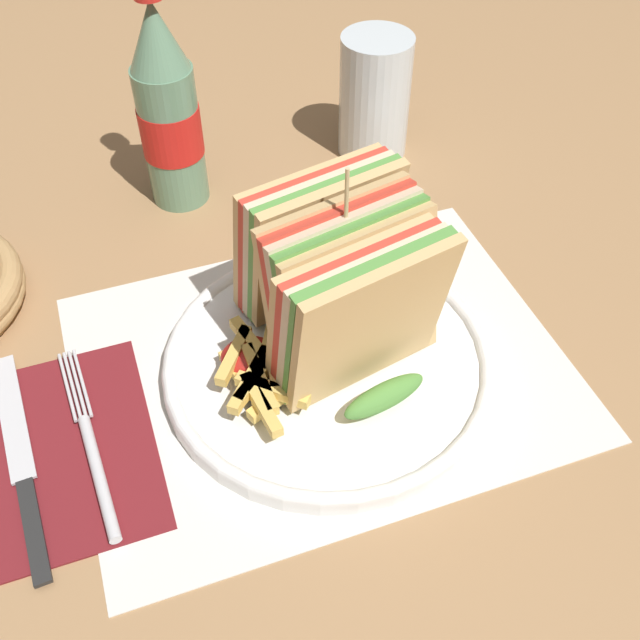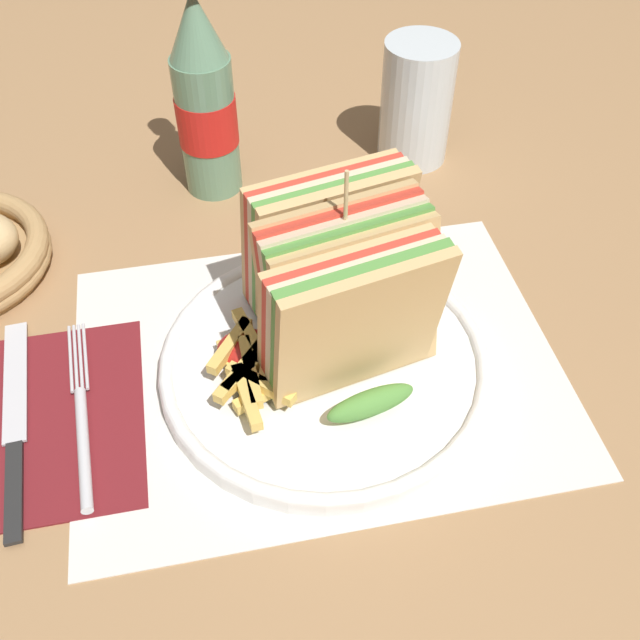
# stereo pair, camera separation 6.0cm
# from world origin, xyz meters

# --- Properties ---
(ground_plane) EXTENTS (4.00, 4.00, 0.00)m
(ground_plane) POSITION_xyz_m (0.00, 0.00, 0.00)
(ground_plane) COLOR #9E754C
(placemat) EXTENTS (0.39, 0.30, 0.00)m
(placemat) POSITION_xyz_m (0.01, 0.04, 0.00)
(placemat) COLOR silver
(placemat) RESTS_ON ground_plane
(plate_main) EXTENTS (0.27, 0.27, 0.02)m
(plate_main) POSITION_xyz_m (0.01, 0.03, 0.01)
(plate_main) COLOR white
(plate_main) RESTS_ON ground_plane
(club_sandwich) EXTENTS (0.14, 0.19, 0.17)m
(club_sandwich) POSITION_xyz_m (0.03, 0.04, 0.08)
(club_sandwich) COLOR tan
(club_sandwich) RESTS_ON plate_main
(fries_pile) EXTENTS (0.08, 0.12, 0.02)m
(fries_pile) POSITION_xyz_m (-0.05, 0.02, 0.03)
(fries_pile) COLOR #E0B756
(fries_pile) RESTS_ON plate_main
(ketchup_blob) EXTENTS (0.05, 0.04, 0.02)m
(ketchup_blob) POSITION_xyz_m (-0.05, 0.04, 0.03)
(ketchup_blob) COLOR maroon
(ketchup_blob) RESTS_ON plate_main
(napkin) EXTENTS (0.14, 0.18, 0.00)m
(napkin) POSITION_xyz_m (-0.21, 0.02, 0.00)
(napkin) COLOR maroon
(napkin) RESTS_ON ground_plane
(fork) EXTENTS (0.02, 0.18, 0.01)m
(fork) POSITION_xyz_m (-0.18, 0.01, 0.01)
(fork) COLOR silver
(fork) RESTS_ON napkin
(knife) EXTENTS (0.03, 0.21, 0.00)m
(knife) POSITION_xyz_m (-0.23, 0.02, 0.01)
(knife) COLOR black
(knife) RESTS_ON napkin
(coke_bottle_near) EXTENTS (0.06, 0.06, 0.23)m
(coke_bottle_near) POSITION_xyz_m (-0.05, 0.30, 0.10)
(coke_bottle_near) COLOR slate
(coke_bottle_near) RESTS_ON ground_plane
(glass_near) EXTENTS (0.08, 0.08, 0.13)m
(glass_near) POSITION_xyz_m (0.17, 0.31, 0.07)
(glass_near) COLOR silver
(glass_near) RESTS_ON ground_plane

